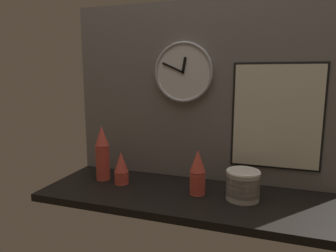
# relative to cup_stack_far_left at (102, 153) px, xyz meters

# --- Properties ---
(ground_plane) EXTENTS (1.60, 0.56, 0.04)m
(ground_plane) POSITION_rel_cup_stack_far_left_xyz_m (0.56, -0.05, -0.18)
(ground_plane) COLOR black
(wall_tiled_back) EXTENTS (1.60, 0.03, 1.05)m
(wall_tiled_back) POSITION_rel_cup_stack_far_left_xyz_m (0.56, 0.21, 0.36)
(wall_tiled_back) COLOR slate
(wall_tiled_back) RESTS_ON ground_plane
(cup_stack_far_left) EXTENTS (0.08, 0.08, 0.33)m
(cup_stack_far_left) POSITION_rel_cup_stack_far_left_xyz_m (0.00, 0.00, 0.00)
(cup_stack_far_left) COLOR #DB4C3D
(cup_stack_far_left) RESTS_ON ground_plane
(cup_stack_center_right) EXTENTS (0.08, 0.08, 0.24)m
(cup_stack_center_right) POSITION_rel_cup_stack_far_left_xyz_m (0.60, -0.04, -0.04)
(cup_stack_center_right) COLOR #DB4C3D
(cup_stack_center_right) RESTS_ON ground_plane
(cup_stack_left) EXTENTS (0.08, 0.08, 0.19)m
(cup_stack_left) POSITION_rel_cup_stack_far_left_xyz_m (0.14, -0.03, -0.07)
(cup_stack_left) COLOR #DB4C3D
(cup_stack_left) RESTS_ON ground_plane
(bowl_stack_right) EXTENTS (0.17, 0.17, 0.15)m
(bowl_stack_right) POSITION_rel_cup_stack_far_left_xyz_m (0.83, -0.04, -0.08)
(bowl_stack_right) COLOR beige
(bowl_stack_right) RESTS_ON ground_plane
(wall_clock) EXTENTS (0.36, 0.03, 0.36)m
(wall_clock) POSITION_rel_cup_stack_far_left_xyz_m (0.45, 0.18, 0.48)
(wall_clock) COLOR white
(menu_board) EXTENTS (0.48, 0.01, 0.59)m
(menu_board) POSITION_rel_cup_stack_far_left_xyz_m (0.98, 0.19, 0.24)
(menu_board) COLOR black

